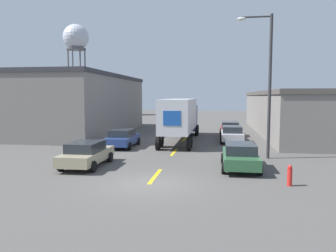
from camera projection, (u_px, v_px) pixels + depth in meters
name	position (u px, v px, depth m)	size (l,w,h in m)	color
ground_plane	(149.00, 184.00, 15.21)	(160.00, 160.00, 0.00)	#4C4947
road_centerline	(174.00, 152.00, 23.89)	(0.20, 17.81, 0.01)	gold
warehouse_left	(77.00, 104.00, 37.11)	(10.50, 20.55, 6.44)	slate
warehouse_right	(299.00, 112.00, 36.17)	(9.09, 27.65, 4.61)	slate
semi_truck	(181.00, 116.00, 29.67)	(2.66, 12.58, 3.83)	navy
parked_car_right_near	(240.00, 156.00, 18.32)	(2.08, 4.48, 1.44)	#2D5B38
parked_car_right_mid	(232.00, 134.00, 28.98)	(2.08, 4.48, 1.44)	#B2B2B7
parked_car_left_far	(123.00, 138.00, 26.17)	(2.08, 4.48, 1.44)	navy
parked_car_right_far	(230.00, 129.00, 33.74)	(2.08, 4.48, 1.44)	maroon
parked_car_left_near	(86.00, 154.00, 18.96)	(2.08, 4.48, 1.44)	tan
water_tower	(76.00, 39.00, 69.46)	(5.41, 5.41, 19.29)	#47474C
street_lamp	(267.00, 78.00, 21.04)	(2.24, 0.32, 9.25)	#2D2D30
fire_hydrant	(290.00, 175.00, 14.84)	(0.22, 0.22, 0.96)	red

